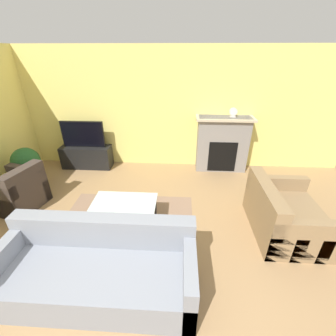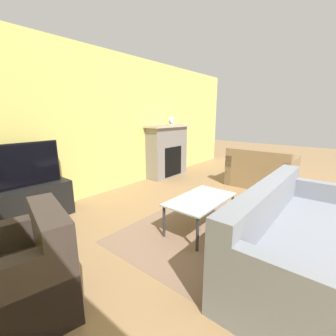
{
  "view_description": "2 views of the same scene",
  "coord_description": "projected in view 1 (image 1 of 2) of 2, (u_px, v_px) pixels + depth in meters",
  "views": [
    {
      "loc": [
        0.64,
        -0.94,
        2.57
      ],
      "look_at": [
        0.45,
        2.29,
        0.87
      ],
      "focal_mm": 24.0,
      "sensor_mm": 36.0,
      "label": 1
    },
    {
      "loc": [
        -2.66,
        0.48,
        1.52
      ],
      "look_at": [
        0.09,
        2.73,
        0.67
      ],
      "focal_mm": 24.0,
      "sensor_mm": 36.0,
      "label": 2
    }
  ],
  "objects": [
    {
      "name": "wall_back",
      "position": [
        153.0,
        110.0,
        5.17
      ],
      "size": [
        8.94,
        0.06,
        2.7
      ],
      "color": "#EADB72",
      "rests_on": "ground_plane"
    },
    {
      "name": "area_rug",
      "position": [
        126.0,
        226.0,
        3.69
      ],
      "size": [
        2.21,
        1.77,
        0.0
      ],
      "color": "#896B56",
      "rests_on": "ground_plane"
    },
    {
      "name": "fireplace",
      "position": [
        222.0,
        143.0,
        5.2
      ],
      "size": [
        1.27,
        0.45,
        1.28
      ],
      "color": "gray",
      "rests_on": "ground_plane"
    },
    {
      "name": "tv_stand",
      "position": [
        87.0,
        157.0,
        5.48
      ],
      "size": [
        1.18,
        0.4,
        0.53
      ],
      "color": "black",
      "rests_on": "ground_plane"
    },
    {
      "name": "tv",
      "position": [
        83.0,
        134.0,
        5.21
      ],
      "size": [
        0.99,
        0.05,
        0.62
      ],
      "color": "black",
      "rests_on": "tv_stand"
    },
    {
      "name": "couch_sectional",
      "position": [
        99.0,
        270.0,
        2.63
      ],
      "size": [
        2.23,
        0.9,
        0.82
      ],
      "color": "gray",
      "rests_on": "ground_plane"
    },
    {
      "name": "couch_loveseat",
      "position": [
        284.0,
        216.0,
        3.49
      ],
      "size": [
        0.99,
        1.28,
        0.82
      ],
      "rotation": [
        0.0,
        0.0,
        1.57
      ],
      "color": "#8C704C",
      "rests_on": "ground_plane"
    },
    {
      "name": "armchair_by_window",
      "position": [
        17.0,
        192.0,
        4.04
      ],
      "size": [
        0.95,
        0.92,
        0.82
      ],
      "rotation": [
        0.0,
        0.0,
        -1.8
      ],
      "color": "#3D332D",
      "rests_on": "ground_plane"
    },
    {
      "name": "coffee_table",
      "position": [
        124.0,
        204.0,
        3.58
      ],
      "size": [
        1.01,
        0.57,
        0.44
      ],
      "color": "#333338",
      "rests_on": "ground_plane"
    },
    {
      "name": "potted_plant",
      "position": [
        26.0,
        162.0,
        4.55
      ],
      "size": [
        0.54,
        0.54,
        0.86
      ],
      "color": "#AD704C",
      "rests_on": "ground_plane"
    },
    {
      "name": "mantel_clock",
      "position": [
        233.0,
        112.0,
        4.87
      ],
      "size": [
        0.17,
        0.07,
        0.2
      ],
      "color": "beige",
      "rests_on": "fireplace"
    }
  ]
}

